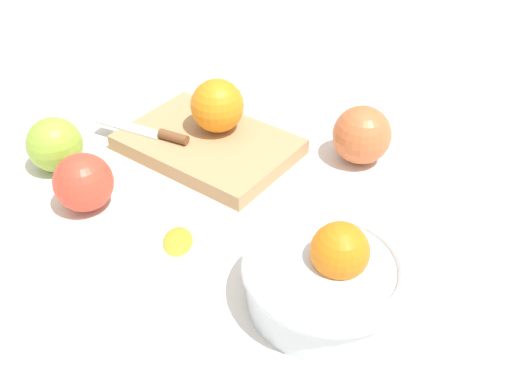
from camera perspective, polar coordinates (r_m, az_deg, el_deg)
name	(u,v)px	position (r m, az deg, el deg)	size (l,w,h in m)	color
ground_plane	(263,183)	(0.78, 0.66, 0.90)	(2.40, 2.40, 0.00)	silver
bowl	(328,275)	(0.60, 7.14, -8.24)	(0.18, 0.18, 0.10)	silver
cutting_board	(208,145)	(0.83, -4.78, 4.73)	(0.24, 0.17, 0.02)	tan
orange_on_board	(217,106)	(0.83, -3.88, 8.55)	(0.08, 0.08, 0.08)	orange
knife	(154,133)	(0.84, -10.10, 5.83)	(0.15, 0.06, 0.01)	silver
apple_front_left	(362,135)	(0.81, 10.47, 5.59)	(0.08, 0.08, 0.08)	#CC6638
apple_back_right	(83,182)	(0.75, -16.78, 0.92)	(0.08, 0.08, 0.08)	#D6422D
apple_back_right_2	(55,145)	(0.83, -19.38, 4.47)	(0.08, 0.08, 0.08)	#8EB738
citrus_peel	(176,238)	(0.69, -7.95, -4.56)	(0.05, 0.04, 0.01)	orange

